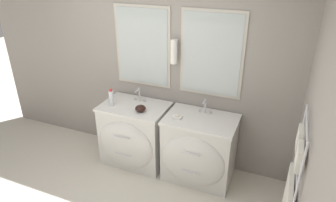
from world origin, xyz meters
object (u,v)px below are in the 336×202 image
Objects in this scene: vanity_left at (134,134)px; vanity_right at (199,149)px; amenity_bowl at (141,108)px; toiletry_bottle at (111,98)px.

vanity_left is 1.00× the size of vanity_right.
vanity_right is (0.90, 0.00, 0.00)m from vanity_left.
amenity_bowl is (-0.75, -0.07, 0.45)m from vanity_right.
toiletry_bottle is at bearing -177.11° from vanity_right.
vanity_left is at bearing 180.00° from vanity_right.
amenity_bowl is at bearing -174.69° from vanity_right.
vanity_right is at bearing 2.89° from toiletry_bottle.
vanity_left is 0.59m from toiletry_bottle.
vanity_left is 0.48m from amenity_bowl.
amenity_bowl is (0.42, -0.01, -0.06)m from toiletry_bottle.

